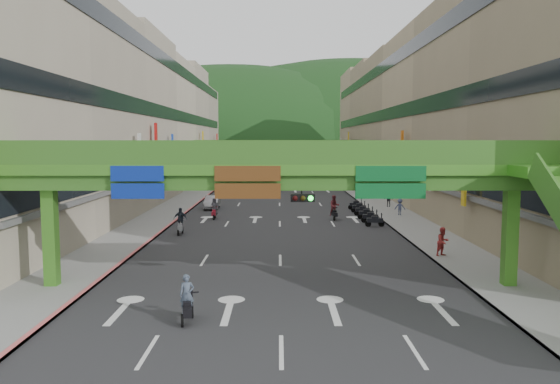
% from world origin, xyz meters
% --- Properties ---
extents(ground, '(320.00, 320.00, 0.00)m').
position_xyz_m(ground, '(0.00, 0.00, 0.00)').
color(ground, black).
rests_on(ground, ground).
extents(road_slab, '(18.00, 140.00, 0.02)m').
position_xyz_m(road_slab, '(0.00, 50.00, 0.01)').
color(road_slab, '#28282B').
rests_on(road_slab, ground).
extents(sidewalk_left, '(4.00, 140.00, 0.15)m').
position_xyz_m(sidewalk_left, '(-11.00, 50.00, 0.07)').
color(sidewalk_left, gray).
rests_on(sidewalk_left, ground).
extents(sidewalk_right, '(4.00, 140.00, 0.15)m').
position_xyz_m(sidewalk_right, '(11.00, 50.00, 0.07)').
color(sidewalk_right, gray).
rests_on(sidewalk_right, ground).
extents(curb_left, '(0.20, 140.00, 0.18)m').
position_xyz_m(curb_left, '(-9.10, 50.00, 0.09)').
color(curb_left, '#CC5959').
rests_on(curb_left, ground).
extents(curb_right, '(0.20, 140.00, 0.18)m').
position_xyz_m(curb_right, '(9.10, 50.00, 0.09)').
color(curb_right, gray).
rests_on(curb_right, ground).
extents(building_row_left, '(12.80, 95.00, 19.00)m').
position_xyz_m(building_row_left, '(-18.93, 50.00, 9.46)').
color(building_row_left, '#9E937F').
rests_on(building_row_left, ground).
extents(building_row_right, '(12.80, 95.00, 19.00)m').
position_xyz_m(building_row_right, '(18.93, 50.00, 9.46)').
color(building_row_right, gray).
rests_on(building_row_right, ground).
extents(overpass_near, '(28.00, 12.27, 7.10)m').
position_xyz_m(overpass_near, '(0.93, 5.38, 5.21)').
color(overpass_near, '#4C9E2D').
rests_on(overpass_near, ground).
extents(overpass_far, '(28.00, 2.20, 7.10)m').
position_xyz_m(overpass_far, '(0.00, 65.00, 5.40)').
color(overpass_far, '#4C9E2D').
rests_on(overpass_far, ground).
extents(hill_left, '(168.00, 140.00, 112.00)m').
position_xyz_m(hill_left, '(-15.00, 160.00, 0.00)').
color(hill_left, '#1C4419').
rests_on(hill_left, ground).
extents(hill_right, '(208.00, 176.00, 128.00)m').
position_xyz_m(hill_right, '(25.00, 180.00, 0.00)').
color(hill_right, '#1C4419').
rests_on(hill_right, ground).
extents(bunting_string, '(26.00, 0.36, 0.47)m').
position_xyz_m(bunting_string, '(0.00, 30.00, 5.96)').
color(bunting_string, black).
rests_on(bunting_string, ground).
extents(scooter_rider_near, '(0.69, 1.59, 1.91)m').
position_xyz_m(scooter_rider_near, '(-3.67, 1.00, 0.87)').
color(scooter_rider_near, black).
rests_on(scooter_rider_near, ground).
extents(scooter_rider_mid, '(0.97, 1.60, 2.21)m').
position_xyz_m(scooter_rider_mid, '(4.87, 28.34, 1.15)').
color(scooter_rider_mid, black).
rests_on(scooter_rider_mid, ground).
extents(scooter_rider_left, '(1.04, 1.60, 2.05)m').
position_xyz_m(scooter_rider_left, '(-7.50, 20.84, 1.03)').
color(scooter_rider_left, gray).
rests_on(scooter_rider_left, ground).
extents(scooter_rider_far, '(0.77, 1.60, 1.91)m').
position_xyz_m(scooter_rider_far, '(-5.89, 28.91, 0.96)').
color(scooter_rider_far, maroon).
rests_on(scooter_rider_far, ground).
extents(parked_scooter_row, '(1.60, 11.55, 1.08)m').
position_xyz_m(parked_scooter_row, '(7.80, 30.00, 0.52)').
color(parked_scooter_row, black).
rests_on(parked_scooter_row, ground).
extents(car_silver, '(1.48, 4.08, 1.34)m').
position_xyz_m(car_silver, '(-7.00, 36.32, 0.67)').
color(car_silver, '#A2A2AA').
rests_on(car_silver, ground).
extents(car_yellow, '(2.09, 4.37, 1.44)m').
position_xyz_m(car_yellow, '(0.62, 58.25, 0.72)').
color(car_yellow, '#CDAF04').
rests_on(car_yellow, ground).
extents(pedestrian_red, '(1.06, 0.98, 1.74)m').
position_xyz_m(pedestrian_red, '(9.80, 12.57, 0.87)').
color(pedestrian_red, '#AE2E2D').
rests_on(pedestrian_red, ground).
extents(pedestrian_dark, '(0.97, 0.63, 1.53)m').
position_xyz_m(pedestrian_dark, '(11.43, 36.98, 0.76)').
color(pedestrian_dark, black).
rests_on(pedestrian_dark, ground).
extents(pedestrian_blue, '(0.80, 0.62, 1.51)m').
position_xyz_m(pedestrian_blue, '(11.18, 30.47, 0.76)').
color(pedestrian_blue, '#3B4362').
rests_on(pedestrian_blue, ground).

